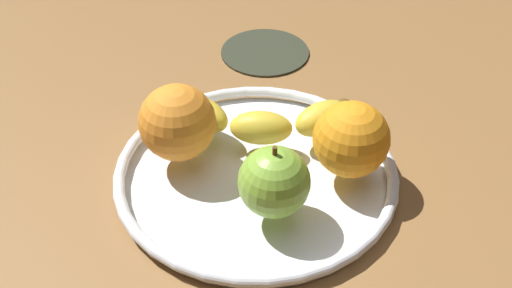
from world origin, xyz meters
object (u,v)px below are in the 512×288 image
orange_back_right (351,139)px  ambient_coaster (265,51)px  fruit_bowl (256,173)px  banana (266,119)px  apple (271,183)px  orange_front_left (177,122)px

orange_back_right → ambient_coaster: orange_back_right is taller
ambient_coaster → fruit_bowl: bearing=-108.6°
banana → apple: (-2.81, -11.08, 1.60)cm
banana → orange_back_right: size_ratio=2.60×
orange_front_left → ambient_coaster: 24.80cm
banana → orange_front_left: 9.82cm
orange_back_right → ambient_coaster: (-1.06, 26.17, -5.34)cm
fruit_bowl → banana: size_ratio=1.47×
orange_front_left → orange_back_right: orange_front_left is taller
fruit_bowl → orange_back_right: bearing=-17.4°
orange_back_right → fruit_bowl: bearing=162.6°
orange_back_right → ambient_coaster: 26.73cm
apple → orange_back_right: same height
banana → apple: bearing=-85.0°
fruit_bowl → ambient_coaster: (7.88, 23.36, -0.62)cm
apple → fruit_bowl: bearing=87.0°
banana → orange_front_left: size_ratio=2.51×
orange_back_right → orange_front_left: bearing=155.9°
orange_front_left → banana: bearing=4.0°
apple → ambient_coaster: 30.96cm
fruit_bowl → apple: 7.45cm
apple → orange_front_left: (-6.74, 10.42, 0.57)cm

